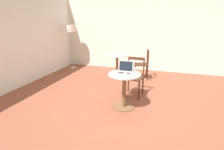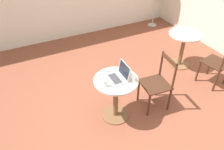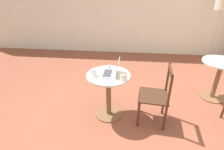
# 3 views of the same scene
# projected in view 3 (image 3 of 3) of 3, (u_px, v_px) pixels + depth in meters

# --- Properties ---
(ground_plane) EXTENTS (16.00, 16.00, 0.00)m
(ground_plane) POSITION_uv_depth(u_px,v_px,m) (105.00, 119.00, 2.88)
(ground_plane) COLOR brown
(wall_back) EXTENTS (9.40, 0.06, 2.70)m
(wall_back) POSITION_uv_depth(u_px,v_px,m) (120.00, 8.00, 5.10)
(wall_back) COLOR silver
(wall_back) RESTS_ON ground_plane
(cafe_table_near) EXTENTS (0.67, 0.67, 0.76)m
(cafe_table_near) POSITION_uv_depth(u_px,v_px,m) (109.00, 87.00, 2.74)
(cafe_table_near) COLOR brown
(cafe_table_near) RESTS_ON ground_plane
(cafe_table_mid) EXTENTS (0.67, 0.67, 0.76)m
(cafe_table_mid) POSITION_uv_depth(u_px,v_px,m) (219.00, 73.00, 3.19)
(cafe_table_mid) COLOR brown
(cafe_table_mid) RESTS_ON ground_plane
(chair_near_right) EXTENTS (0.48, 0.48, 0.94)m
(chair_near_right) POSITION_uv_depth(u_px,v_px,m) (156.00, 96.00, 2.64)
(chair_near_right) COLOR #472819
(chair_near_right) RESTS_ON ground_plane
(floor_lamp) EXTENTS (0.36, 0.36, 1.64)m
(floor_lamp) POSITION_uv_depth(u_px,v_px,m) (222.00, 8.00, 4.45)
(floor_lamp) COLOR #B7B7B7
(floor_lamp) RESTS_ON ground_plane
(laptop) EXTENTS (0.27, 0.31, 0.24)m
(laptop) POSITION_uv_depth(u_px,v_px,m) (112.00, 71.00, 2.62)
(laptop) COLOR #B7B7BC
(laptop) RESTS_ON cafe_table_near
(mouse) EXTENTS (0.06, 0.10, 0.03)m
(mouse) POSITION_uv_depth(u_px,v_px,m) (109.00, 66.00, 2.86)
(mouse) COLOR #B7B7BC
(mouse) RESTS_ON cafe_table_near
(mug) EXTENTS (0.11, 0.07, 0.09)m
(mug) POSITION_uv_depth(u_px,v_px,m) (122.00, 77.00, 2.46)
(mug) COLOR silver
(mug) RESTS_ON cafe_table_near
(drinking_glass) EXTENTS (0.07, 0.07, 0.11)m
(drinking_glass) POSITION_uv_depth(u_px,v_px,m) (94.00, 72.00, 2.57)
(drinking_glass) COLOR silver
(drinking_glass) RESTS_ON cafe_table_near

